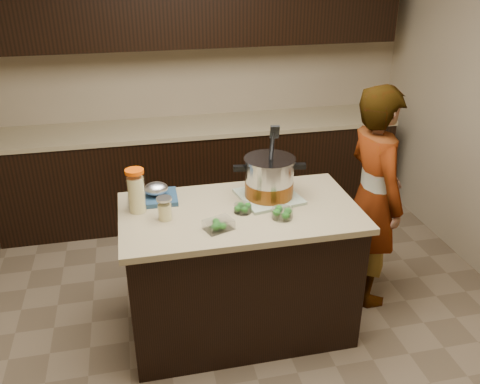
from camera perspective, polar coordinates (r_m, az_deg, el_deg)
The scene contains 13 objects.
ground_plane at distance 3.61m, azimuth 0.00°, elevation -14.72°, with size 4.00×4.00×0.00m, color brown.
room_shell at distance 2.82m, azimuth 0.00°, elevation 12.82°, with size 4.04×4.04×2.72m.
back_cabinets at distance 4.68m, azimuth -4.66°, elevation 8.21°, with size 3.60×0.63×2.33m.
island at distance 3.34m, azimuth 0.00°, elevation -8.81°, with size 1.46×0.81×0.90m.
dish_towel at distance 3.25m, azimuth 3.25°, elevation -0.52°, with size 0.36×0.36×0.02m, color #587951.
stock_pot at distance 3.20m, azimuth 3.31°, elevation 1.37°, with size 0.46×0.36×0.46m.
lemonade_pitcher at distance 3.09m, azimuth -11.56°, elevation -0.05°, with size 0.13×0.13×0.27m.
mason_jar at distance 3.00m, azimuth -8.45°, elevation -1.91°, with size 0.10×0.10×0.15m.
broccoli_tub_left at distance 3.07m, azimuth 0.30°, elevation -1.88°, with size 0.12×0.12×0.05m.
broccoli_tub_right at distance 3.01m, azimuth 4.76°, elevation -2.45°, with size 0.13×0.13×0.06m.
broccoli_tub_rect at distance 2.89m, azimuth -2.42°, elevation -3.73°, with size 0.19×0.16×0.06m.
blue_tray at distance 3.25m, azimuth -9.56°, elevation -0.28°, with size 0.30×0.24×0.11m.
person at distance 3.61m, azimuth 14.73°, elevation -0.62°, with size 0.58×0.38×1.58m, color gray.
Camera 1 is at (-0.59, -2.68, 2.35)m, focal length 38.00 mm.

